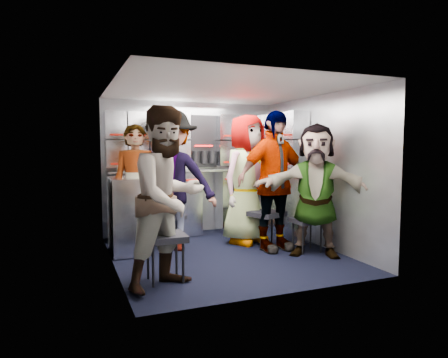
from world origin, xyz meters
name	(u,v)px	position (x,y,z in m)	size (l,w,h in m)	color
floor	(226,254)	(0.00, 0.00, 0.00)	(3.00, 3.00, 0.00)	black
wall_back	(191,167)	(0.00, 1.50, 1.05)	(2.80, 0.04, 2.10)	gray
wall_left	(112,176)	(-1.40, 0.00, 1.05)	(0.04, 3.00, 2.10)	gray
wall_right	(318,171)	(1.40, 0.00, 1.05)	(0.04, 3.00, 2.10)	gray
ceiling	(226,90)	(0.00, 0.00, 2.10)	(2.80, 3.00, 0.02)	silver
cart_bank_back	(195,203)	(0.00, 1.29, 0.49)	(2.68, 0.38, 0.99)	#A5AAB6
cart_bank_left	(125,215)	(-1.19, 0.56, 0.49)	(0.38, 0.76, 0.99)	#A5AAB6
counter	(195,170)	(0.00, 1.29, 1.01)	(2.68, 0.42, 0.03)	#B3B6BB
locker_bank_back	(194,140)	(0.00, 1.35, 1.49)	(2.68, 0.28, 0.82)	#A5AAB6
locker_bank_right	(284,140)	(1.25, 0.70, 1.49)	(0.28, 1.00, 0.82)	#A5AAB6
right_cabinet	(286,204)	(1.25, 0.60, 0.50)	(0.28, 1.20, 1.00)	#A5AAB6
coffee_niche	(203,141)	(0.18, 1.41, 1.47)	(0.46, 0.16, 0.84)	black
red_latch_strip	(199,180)	(0.00, 1.09, 0.88)	(2.60, 0.02, 0.03)	#B1150A
jump_seat_near_left	(165,240)	(-0.97, -0.72, 0.44)	(0.43, 0.41, 0.49)	black
jump_seat_mid_left	(169,219)	(-0.58, 0.67, 0.39)	(0.47, 0.46, 0.44)	black
jump_seat_center	(242,216)	(0.53, 0.67, 0.35)	(0.41, 0.39, 0.40)	black
jump_seat_mid_right	(267,215)	(0.68, 0.15, 0.44)	(0.54, 0.53, 0.49)	black
jump_seat_near_right	(307,222)	(1.05, -0.28, 0.39)	(0.38, 0.36, 0.45)	black
attendant_standing	(136,189)	(-1.05, 0.49, 0.84)	(0.61, 0.40, 1.68)	black
attendant_arc_a	(169,198)	(-0.97, -0.90, 0.89)	(0.87, 0.68, 1.79)	black
attendant_arc_b	(171,181)	(-0.58, 0.49, 0.94)	(1.21, 0.69, 1.87)	black
attendant_arc_c	(247,179)	(0.53, 0.49, 0.92)	(0.90, 0.59, 1.84)	black
attendant_arc_d	(273,181)	(0.68, -0.03, 0.93)	(1.09, 0.45, 1.86)	black
attendant_arc_e	(316,190)	(1.05, -0.46, 0.84)	(1.57, 0.50, 1.69)	black
bottle_left	(151,163)	(-0.71, 1.24, 1.14)	(0.07, 0.07, 0.23)	white
bottle_mid	(174,162)	(-0.35, 1.24, 1.16)	(0.06, 0.06, 0.25)	white
bottle_right	(244,162)	(0.83, 1.24, 1.14)	(0.06, 0.06, 0.23)	white
cup_left	(120,168)	(-1.16, 1.23, 1.08)	(0.09, 0.09, 0.09)	beige
cup_right	(267,165)	(1.25, 1.23, 1.08)	(0.08, 0.08, 0.10)	beige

